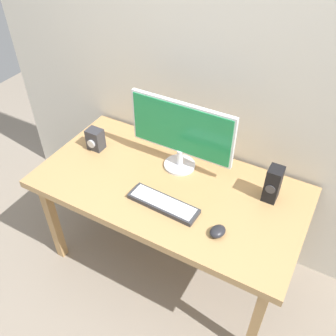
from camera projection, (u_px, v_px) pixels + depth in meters
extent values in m
plane|color=gray|center=(169.00, 260.00, 2.52)|extent=(6.00, 6.00, 0.00)
cube|color=silver|center=(211.00, 19.00, 1.82)|extent=(3.01, 0.04, 3.00)
cube|color=tan|center=(169.00, 187.00, 2.07)|extent=(1.51, 0.77, 0.04)
cube|color=tan|center=(53.00, 222.00, 2.35)|extent=(0.05, 0.05, 0.67)
cube|color=tan|center=(256.00, 321.00, 1.85)|extent=(0.05, 0.05, 0.67)
cube|color=tan|center=(110.00, 167.00, 2.75)|extent=(0.05, 0.05, 0.67)
cube|color=tan|center=(289.00, 236.00, 2.26)|extent=(0.05, 0.05, 0.67)
cylinder|color=silver|center=(180.00, 165.00, 2.17)|extent=(0.18, 0.18, 0.02)
cylinder|color=silver|center=(180.00, 157.00, 2.13)|extent=(0.04, 0.04, 0.10)
cube|color=silver|center=(182.00, 128.00, 2.01)|extent=(0.62, 0.02, 0.32)
cube|color=#1E8C4C|center=(180.00, 130.00, 2.00)|extent=(0.59, 0.01, 0.30)
cube|color=#333338|center=(163.00, 204.00, 1.92)|extent=(0.39, 0.13, 0.03)
cube|color=silver|center=(163.00, 202.00, 1.91)|extent=(0.36, 0.11, 0.00)
ellipsoid|color=#232328|center=(218.00, 231.00, 1.78)|extent=(0.09, 0.11, 0.04)
cube|color=black|center=(273.00, 184.00, 1.91)|extent=(0.07, 0.09, 0.21)
cylinder|color=#3F3F44|center=(270.00, 189.00, 1.88)|extent=(0.05, 0.00, 0.05)
cube|color=#333338|center=(95.00, 139.00, 2.26)|extent=(0.09, 0.08, 0.14)
cylinder|color=silver|center=(91.00, 144.00, 2.23)|extent=(0.05, 0.01, 0.05)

